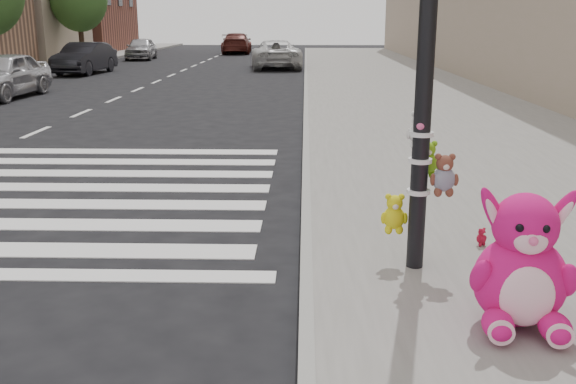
# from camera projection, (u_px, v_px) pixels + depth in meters

# --- Properties ---
(ground) EXTENTS (120.00, 120.00, 0.00)m
(ground) POSITION_uv_depth(u_px,v_px,m) (91.00, 374.00, 4.60)
(ground) COLOR black
(ground) RESTS_ON ground
(sidewalk_near) EXTENTS (7.00, 80.00, 0.14)m
(sidewalk_near) POSITION_uv_depth(u_px,v_px,m) (463.00, 131.00, 14.10)
(sidewalk_near) COLOR slate
(sidewalk_near) RESTS_ON ground
(curb_edge) EXTENTS (0.12, 80.00, 0.15)m
(curb_edge) POSITION_uv_depth(u_px,v_px,m) (306.00, 131.00, 14.19)
(curb_edge) COLOR gray
(curb_edge) RESTS_ON ground
(signal_pole) EXTENTS (0.69, 0.49, 4.00)m
(signal_pole) POSITION_uv_depth(u_px,v_px,m) (424.00, 98.00, 5.82)
(signal_pole) COLOR black
(signal_pole) RESTS_ON sidewalk_near
(pink_bunny) EXTENTS (0.80, 0.88, 1.13)m
(pink_bunny) POSITION_uv_depth(u_px,v_px,m) (522.00, 270.00, 4.90)
(pink_bunny) COLOR #D91271
(pink_bunny) RESTS_ON sidewalk_near
(red_teddy) EXTENTS (0.16, 0.15, 0.20)m
(red_teddy) POSITION_uv_depth(u_px,v_px,m) (482.00, 237.00, 6.76)
(red_teddy) COLOR #AB112C
(red_teddy) RESTS_ON sidewalk_near
(car_silver_far) EXTENTS (1.91, 4.34, 1.45)m
(car_silver_far) POSITION_uv_depth(u_px,v_px,m) (2.00, 75.00, 20.44)
(car_silver_far) COLOR #A9A8AD
(car_silver_far) RESTS_ON ground
(car_dark_far) EXTENTS (1.89, 4.43, 1.42)m
(car_dark_far) POSITION_uv_depth(u_px,v_px,m) (85.00, 58.00, 29.45)
(car_dark_far) COLOR black
(car_dark_far) RESTS_ON ground
(car_white_near) EXTENTS (2.88, 5.35, 1.43)m
(car_white_near) POSITION_uv_depth(u_px,v_px,m) (276.00, 54.00, 32.76)
(car_white_near) COLOR beige
(car_white_near) RESTS_ON ground
(car_maroon_near) EXTENTS (2.32, 5.17, 1.47)m
(car_maroon_near) POSITION_uv_depth(u_px,v_px,m) (237.00, 43.00, 46.75)
(car_maroon_near) COLOR #511C17
(car_maroon_near) RESTS_ON ground
(car_silver_deep) EXTENTS (1.95, 4.12, 1.36)m
(car_silver_deep) POSITION_uv_depth(u_px,v_px,m) (141.00, 48.00, 39.92)
(car_silver_deep) COLOR #A5A5AA
(car_silver_deep) RESTS_ON ground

